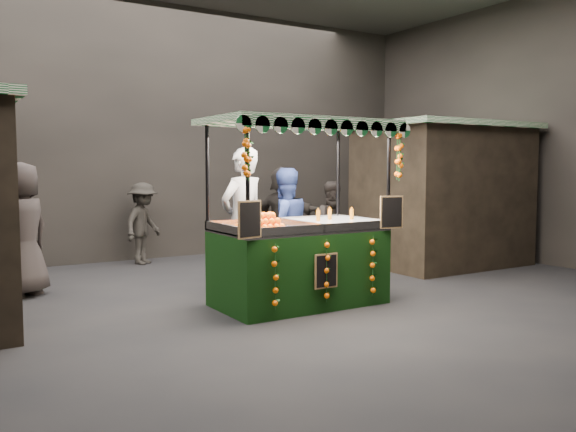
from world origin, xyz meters
TOP-DOWN VIEW (x-y plane):
  - ground at (0.00, 0.00)m, footprint 12.00×12.00m
  - market_hall at (0.00, 0.00)m, footprint 12.10×10.10m
  - neighbour_stall_right at (4.40, 1.50)m, footprint 3.00×2.20m
  - juice_stall at (0.38, 0.08)m, footprint 2.49×1.46m
  - vendor_grey at (0.06, 1.12)m, footprint 0.87×0.70m
  - vendor_blue at (0.80, 1.20)m, footprint 0.90×0.72m
  - shopper_1 at (2.17, 1.80)m, footprint 0.88×0.76m
  - shopper_3 at (-0.32, 4.41)m, footprint 1.11×1.06m
  - shopper_4 at (-2.65, 2.53)m, footprint 1.09×1.03m
  - shopper_5 at (2.24, 3.60)m, footprint 1.01×1.76m

SIDE VIEW (x-z plane):
  - ground at x=0.00m, z-range 0.00..0.00m
  - juice_stall at x=0.38m, z-range -0.46..1.95m
  - shopper_3 at x=-0.32m, z-range 0.00..1.52m
  - shopper_1 at x=2.17m, z-range 0.00..1.56m
  - vendor_blue at x=0.80m, z-range 0.00..1.79m
  - shopper_5 at x=2.24m, z-range 0.00..1.81m
  - shopper_4 at x=-2.65m, z-range 0.00..1.87m
  - vendor_grey at x=0.06m, z-range 0.00..2.08m
  - neighbour_stall_right at x=4.40m, z-range 0.01..2.61m
  - market_hall at x=0.00m, z-range 0.86..5.91m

